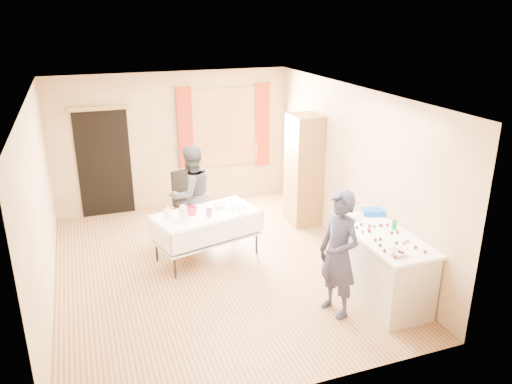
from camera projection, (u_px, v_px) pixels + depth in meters
name	position (u px, v px, depth m)	size (l,w,h in m)	color
floor	(214.00, 268.00, 7.50)	(4.50, 5.50, 0.02)	#9E7047
ceiling	(208.00, 93.00, 6.60)	(4.50, 5.50, 0.02)	white
wall_back	(173.00, 141.00, 9.49)	(4.50, 0.02, 2.60)	tan
wall_front	(289.00, 279.00, 4.61)	(4.50, 0.02, 2.60)	tan
wall_left	(39.00, 206.00, 6.33)	(0.02, 5.50, 2.60)	tan
wall_right	(351.00, 170.00, 7.77)	(0.02, 5.50, 2.60)	tan
window_frame	(224.00, 127.00, 9.70)	(1.32, 0.06, 1.52)	olive
window_pane	(224.00, 127.00, 9.69)	(1.20, 0.02, 1.40)	white
curtain_left	(185.00, 131.00, 9.41)	(0.28, 0.06, 1.65)	maroon
curtain_right	(262.00, 125.00, 9.91)	(0.28, 0.06, 1.65)	maroon
doorway	(104.00, 163.00, 9.15)	(0.95, 0.04, 2.00)	black
door_lintel	(98.00, 108.00, 8.77)	(1.05, 0.06, 0.08)	olive
cabinet	(304.00, 170.00, 8.81)	(0.50, 0.60, 1.97)	brown
counter	(381.00, 266.00, 6.60)	(0.73, 1.54, 0.91)	#BEB4A1
party_table	(207.00, 231.00, 7.68)	(1.73, 1.17, 0.75)	black
chair	(190.00, 212.00, 8.72)	(0.58, 0.58, 1.07)	black
girl	(339.00, 254.00, 6.13)	(0.54, 0.68, 1.64)	#1E2039
woman	(191.00, 194.00, 8.13)	(0.96, 0.85, 1.64)	black
soda_can	(394.00, 225.00, 6.59)	(0.07, 0.07, 0.12)	#138125
mixing_bowl	(397.00, 253.00, 5.91)	(0.22, 0.22, 0.05)	white
foam_block	(355.00, 216.00, 6.93)	(0.15, 0.10, 0.08)	white
blue_basket	(373.00, 212.00, 7.07)	(0.30, 0.20, 0.08)	blue
pitcher	(183.00, 214.00, 7.23)	(0.11, 0.11, 0.22)	silver
cup_red	(192.00, 211.00, 7.49)	(0.21, 0.21, 0.12)	red
cup_rainbow	(209.00, 213.00, 7.43)	(0.13, 0.13, 0.11)	red
small_bowl	(219.00, 205.00, 7.78)	(0.22, 0.22, 0.06)	white
pastry_tray	(237.00, 208.00, 7.74)	(0.28, 0.20, 0.02)	white
bottle	(168.00, 212.00, 7.38)	(0.11, 0.11, 0.18)	white
cake_balls	(386.00, 238.00, 6.32)	(0.52, 1.01, 0.04)	#3F2314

